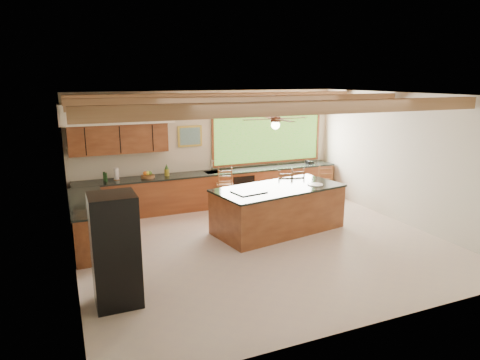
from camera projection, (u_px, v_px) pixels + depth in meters
name	position (u px, v px, depth m)	size (l,w,h in m)	color
ground	(263.00, 244.00, 8.78)	(7.20, 7.20, 0.00)	beige
room_shell	(243.00, 133.00, 8.78)	(7.27, 6.54, 3.02)	beige
counter_run	(189.00, 196.00, 10.61)	(7.12, 3.10, 1.22)	brown
island	(278.00, 209.00, 9.45)	(3.03, 1.81, 1.01)	brown
refrigerator	(115.00, 250.00, 6.27)	(0.67, 0.65, 1.70)	black
bar_stool_a	(225.00, 185.00, 10.79)	(0.51, 0.51, 1.16)	brown
bar_stool_b	(296.00, 186.00, 10.62)	(0.46, 0.46, 1.17)	brown
bar_stool_c	(285.00, 188.00, 10.51)	(0.52, 0.52, 1.15)	brown
bar_stool_d	(325.00, 182.00, 11.10)	(0.53, 0.53, 1.14)	brown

